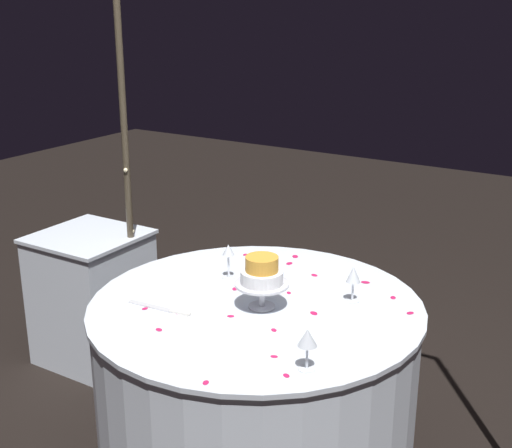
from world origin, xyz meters
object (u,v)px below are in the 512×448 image
(wine_glass_0, at_px, (228,253))
(cake_knife, at_px, (163,309))
(decorative_arch, at_px, (310,98))
(wine_glass_2, at_px, (307,339))
(main_table, at_px, (256,387))
(wine_glass_1, at_px, (353,276))
(tiered_cake, at_px, (262,275))
(side_table, at_px, (93,297))

(wine_glass_0, xyz_separation_m, cake_knife, (-0.04, -0.42, -0.12))
(decorative_arch, height_order, wine_glass_2, decorative_arch)
(decorative_arch, relative_size, wine_glass_2, 16.09)
(main_table, height_order, wine_glass_0, wine_glass_0)
(wine_glass_1, relative_size, wine_glass_2, 1.02)
(tiered_cake, bearing_deg, main_table, 154.91)
(decorative_arch, height_order, cake_knife, decorative_arch)
(wine_glass_0, bearing_deg, wine_glass_1, 6.64)
(tiered_cake, distance_m, wine_glass_2, 0.52)
(side_table, height_order, cake_knife, cake_knife)
(wine_glass_1, distance_m, wine_glass_2, 0.60)
(wine_glass_0, bearing_deg, decorative_arch, 47.41)
(wine_glass_0, height_order, wine_glass_1, wine_glass_0)
(wine_glass_0, relative_size, cake_knife, 0.54)
(main_table, xyz_separation_m, side_table, (-1.31, 0.34, -0.02))
(decorative_arch, height_order, side_table, decorative_arch)
(main_table, distance_m, wine_glass_0, 0.59)
(decorative_arch, bearing_deg, cake_knife, -112.64)
(main_table, distance_m, side_table, 1.35)
(wine_glass_0, xyz_separation_m, wine_glass_2, (0.68, -0.53, -0.01))
(main_table, relative_size, cake_knife, 4.69)
(decorative_arch, xyz_separation_m, wine_glass_2, (0.43, -0.80, -0.68))
(decorative_arch, height_order, wine_glass_0, decorative_arch)
(wine_glass_0, bearing_deg, main_table, -33.81)
(decorative_arch, relative_size, main_table, 1.76)
(main_table, bearing_deg, side_table, 165.28)
(main_table, relative_size, tiered_cake, 6.28)
(wine_glass_1, bearing_deg, wine_glass_2, -80.39)
(side_table, bearing_deg, wine_glass_2, -22.04)
(wine_glass_1, xyz_separation_m, cake_knife, (-0.61, -0.49, -0.11))
(side_table, relative_size, cake_knife, 2.54)
(decorative_arch, height_order, tiered_cake, decorative_arch)
(decorative_arch, bearing_deg, wine_glass_2, -61.90)
(wine_glass_2, bearing_deg, wine_glass_0, 142.15)
(side_table, relative_size, wine_glass_1, 4.84)
(decorative_arch, distance_m, cake_knife, 1.09)
(side_table, distance_m, tiered_cake, 1.50)
(main_table, distance_m, wine_glass_1, 0.65)
(side_table, relative_size, wine_glass_2, 4.96)
(wine_glass_2, distance_m, cake_knife, 0.73)
(decorative_arch, bearing_deg, main_table, -90.15)
(decorative_arch, distance_m, wine_glass_1, 0.78)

